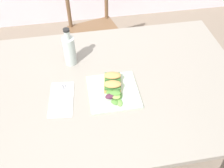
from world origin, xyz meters
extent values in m
plane|color=#7A6B5B|center=(0.00, 0.00, 0.00)|extent=(9.51, 9.51, 0.00)
cube|color=gray|center=(0.12, 0.12, 0.72)|extent=(1.39, 0.97, 0.03)
cube|color=#2D2D33|center=(-0.50, 0.53, 0.35)|extent=(0.07, 0.07, 0.71)
cube|color=#2D2D33|center=(0.75, 0.53, 0.35)|extent=(0.07, 0.07, 0.71)
cylinder|color=brown|center=(-0.01, 0.77, 0.21)|extent=(0.03, 0.03, 0.43)
cylinder|color=brown|center=(0.32, 0.86, 0.21)|extent=(0.03, 0.03, 0.43)
cylinder|color=brown|center=(-0.09, 1.10, 0.21)|extent=(0.03, 0.03, 0.43)
cylinder|color=brown|center=(0.24, 1.19, 0.21)|extent=(0.03, 0.03, 0.43)
cube|color=brown|center=(0.11, 0.98, 0.44)|extent=(0.49, 0.49, 0.02)
cylinder|color=brown|center=(-0.10, 1.11, 0.66)|extent=(0.03, 0.03, 0.42)
cube|color=beige|center=(0.10, 0.05, 0.74)|extent=(0.25, 0.25, 0.01)
cube|color=tan|center=(0.09, 0.06, 0.76)|extent=(0.09, 0.06, 0.02)
cube|color=#3D7033|center=(0.09, 0.07, 0.78)|extent=(0.09, 0.07, 0.01)
ellipsoid|color=tan|center=(0.09, 0.06, 0.79)|extent=(0.10, 0.06, 0.02)
cube|color=tan|center=(0.10, 0.12, 0.76)|extent=(0.09, 0.06, 0.02)
cube|color=#3D7033|center=(0.10, 0.13, 0.78)|extent=(0.09, 0.07, 0.01)
ellipsoid|color=tan|center=(0.10, 0.12, 0.79)|extent=(0.10, 0.06, 0.02)
ellipsoid|color=#518438|center=(0.11, 0.01, 0.76)|extent=(0.05, 0.06, 0.02)
ellipsoid|color=#518438|center=(0.10, 0.02, 0.77)|extent=(0.05, 0.06, 0.02)
ellipsoid|color=#518438|center=(0.08, 0.03, 0.77)|extent=(0.06, 0.06, 0.02)
ellipsoid|color=#3D7033|center=(0.10, 0.02, 0.77)|extent=(0.06, 0.06, 0.02)
ellipsoid|color=#84A84C|center=(0.10, 0.00, 0.77)|extent=(0.06, 0.06, 0.01)
ellipsoid|color=#3D7033|center=(0.08, 0.05, 0.76)|extent=(0.06, 0.05, 0.01)
ellipsoid|color=#4C2338|center=(0.07, 0.01, 0.77)|extent=(0.06, 0.04, 0.02)
ellipsoid|color=#518438|center=(0.09, -0.03, 0.76)|extent=(0.05, 0.05, 0.01)
ellipsoid|color=#518438|center=(0.10, 0.01, 0.78)|extent=(0.07, 0.05, 0.02)
ellipsoid|color=#6B9E47|center=(0.11, -0.03, 0.76)|extent=(0.04, 0.06, 0.01)
cube|color=white|center=(-0.17, 0.05, 0.74)|extent=(0.14, 0.24, 0.00)
cube|color=silver|center=(-0.17, 0.03, 0.75)|extent=(0.04, 0.14, 0.00)
cube|color=silver|center=(-0.16, 0.12, 0.75)|extent=(0.03, 0.05, 0.00)
cube|color=#38383D|center=(-0.15, 0.13, 0.75)|extent=(0.01, 0.03, 0.00)
cube|color=#38383D|center=(-0.16, 0.13, 0.75)|extent=(0.01, 0.03, 0.00)
cube|color=#38383D|center=(-0.16, 0.13, 0.75)|extent=(0.01, 0.03, 0.00)
cylinder|color=black|center=(-0.10, 0.32, 0.80)|extent=(0.06, 0.06, 0.12)
cylinder|color=#B2BCB7|center=(-0.10, 0.32, 0.82)|extent=(0.07, 0.07, 0.17)
cylinder|color=#B2BCB7|center=(-0.10, 0.32, 0.93)|extent=(0.03, 0.03, 0.05)
cylinder|color=black|center=(-0.10, 0.32, 0.96)|extent=(0.03, 0.03, 0.01)
camera|label=1|loc=(-0.05, -0.77, 1.71)|focal=39.82mm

